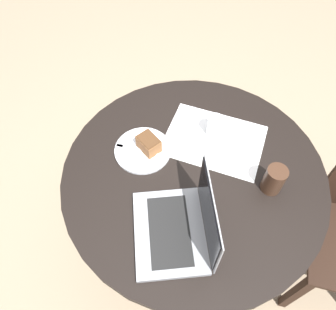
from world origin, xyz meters
TOP-DOWN VIEW (x-y plane):
  - ground_plane at (0.00, 0.00)m, footprint 12.00×12.00m
  - dining_table at (0.00, 0.00)m, footprint 1.01×1.01m
  - paper_document at (0.02, -0.17)m, footprint 0.46×0.39m
  - plate at (0.22, 0.05)m, footprint 0.22×0.22m
  - cake_slice at (0.20, 0.03)m, footprint 0.10×0.08m
  - fork at (0.25, 0.07)m, footprint 0.17×0.09m
  - coffee_glass at (-0.26, -0.11)m, footprint 0.07×0.07m
  - water_glass at (0.04, -0.20)m, footprint 0.06×0.06m
  - laptop at (-0.10, 0.23)m, footprint 0.39×0.39m

SIDE VIEW (x-z plane):
  - ground_plane at x=0.00m, z-range 0.00..0.00m
  - dining_table at x=0.00m, z-range 0.22..1.00m
  - paper_document at x=0.02m, z-range 0.78..0.78m
  - plate at x=0.22m, z-range 0.78..0.79m
  - fork at x=0.25m, z-range 0.79..0.79m
  - laptop at x=-0.10m, z-range 0.70..0.94m
  - cake_slice at x=0.20m, z-range 0.79..0.85m
  - water_glass at x=0.04m, z-range 0.78..0.87m
  - coffee_glass at x=-0.26m, z-range 0.78..0.89m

